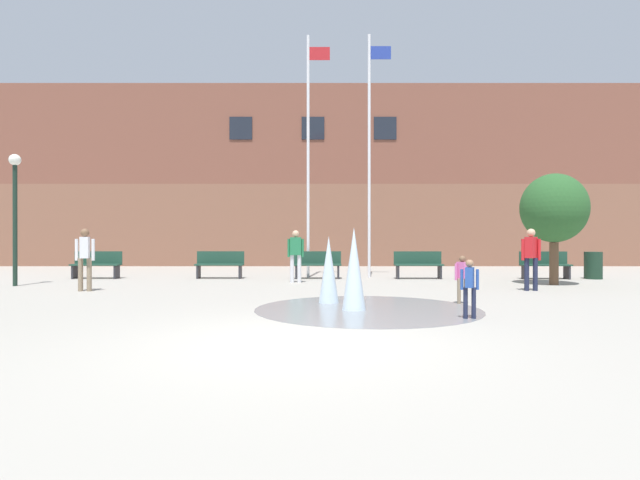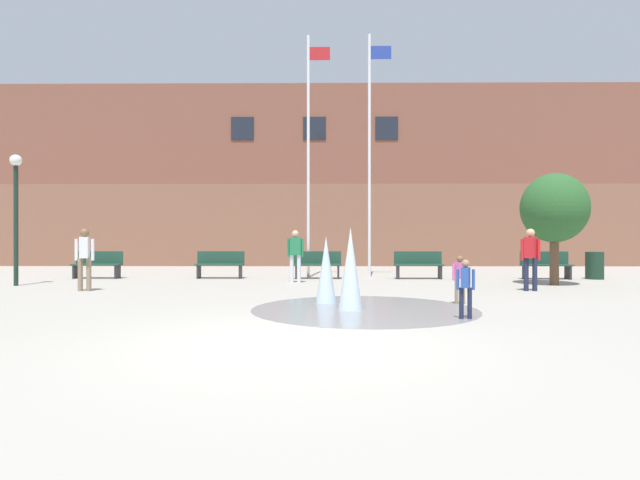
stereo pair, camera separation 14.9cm
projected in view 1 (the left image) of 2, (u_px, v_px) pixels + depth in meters
The scene contains 18 objects.
ground_plane at pixel (292, 343), 6.35m from camera, with size 100.00×100.00×0.00m, color #9E998E.
library_building at pixel (313, 182), 27.18m from camera, with size 36.00×6.05×8.90m.
splash_fountain at pixel (346, 277), 9.70m from camera, with size 4.27×4.27×1.55m.
park_bench_far_left at pixel (95, 264), 16.68m from camera, with size 1.60×0.44×0.91m.
park_bench_under_left_flagpole at pixel (219, 264), 16.75m from camera, with size 1.60×0.44×0.91m.
park_bench_center at pixel (316, 264), 16.70m from camera, with size 1.60×0.44×0.91m.
park_bench_under_right_flagpole at pixel (417, 264), 16.63m from camera, with size 1.60×0.44×0.91m.
park_bench_far_right at pixel (543, 264), 16.52m from camera, with size 1.60×0.44×0.91m.
adult_watching at pixel (530, 254), 12.77m from camera, with size 0.50×0.38×1.59m.
child_in_fountain at pixel (468, 284), 8.29m from camera, with size 0.31×0.24×0.99m.
adult_in_red at pixel (294, 252), 15.11m from camera, with size 0.50×0.22×1.59m.
teen_by_trashcan at pixel (83, 254), 12.63m from camera, with size 0.50×0.38×1.59m.
child_with_pink_shirt at pixel (461, 276), 10.19m from camera, with size 0.31×0.24×0.99m.
flagpole_left at pixel (308, 149), 17.17m from camera, with size 0.80×0.10×8.35m.
flagpole_right at pixel (369, 149), 17.18m from camera, with size 0.80×0.10×8.37m.
lamp_post_left_lane at pixel (13, 199), 14.02m from camera, with size 0.32×0.32×3.72m.
trash_can at pixel (592, 265), 16.56m from camera, with size 0.56×0.56×0.90m, color #193323.
street_tree_near_building at pixel (553, 209), 14.40m from camera, with size 1.87×1.87×3.22m.
Camera 1 is at (0.34, -6.35, 1.33)m, focal length 28.00 mm.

